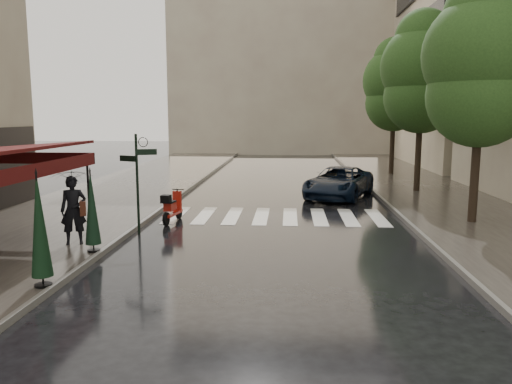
# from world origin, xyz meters

# --- Properties ---
(ground) EXTENTS (120.00, 120.00, 0.00)m
(ground) POSITION_xyz_m (0.00, 0.00, 0.00)
(ground) COLOR black
(ground) RESTS_ON ground
(sidewalk_near) EXTENTS (6.00, 60.00, 0.12)m
(sidewalk_near) POSITION_xyz_m (-4.50, 12.00, 0.06)
(sidewalk_near) COLOR #38332D
(sidewalk_near) RESTS_ON ground
(sidewalk_far) EXTENTS (5.50, 60.00, 0.12)m
(sidewalk_far) POSITION_xyz_m (10.25, 12.00, 0.06)
(sidewalk_far) COLOR #38332D
(sidewalk_far) RESTS_ON ground
(curb_near) EXTENTS (0.12, 60.00, 0.16)m
(curb_near) POSITION_xyz_m (-1.45, 12.00, 0.07)
(curb_near) COLOR #595651
(curb_near) RESTS_ON ground
(curb_far) EXTENTS (0.12, 60.00, 0.16)m
(curb_far) POSITION_xyz_m (7.45, 12.00, 0.07)
(curb_far) COLOR #595651
(curb_far) RESTS_ON ground
(crosswalk) EXTENTS (7.85, 3.20, 0.01)m
(crosswalk) POSITION_xyz_m (2.98, 6.00, 0.01)
(crosswalk) COLOR silver
(crosswalk) RESTS_ON ground
(signpost) EXTENTS (1.17, 0.29, 3.10)m
(signpost) POSITION_xyz_m (-1.19, 3.00, 1.83)
(signpost) COLOR black
(signpost) RESTS_ON ground
(haussmann_far) EXTENTS (8.00, 16.00, 18.50)m
(haussmann_far) POSITION_xyz_m (16.50, 26.00, 9.25)
(haussmann_far) COLOR gray
(haussmann_far) RESTS_ON ground
(backdrop_building) EXTENTS (22.00, 6.00, 20.00)m
(backdrop_building) POSITION_xyz_m (3.00, 38.00, 10.00)
(backdrop_building) COLOR gray
(backdrop_building) RESTS_ON ground
(tree_near) EXTENTS (3.80, 3.80, 7.99)m
(tree_near) POSITION_xyz_m (9.60, 5.00, 5.32)
(tree_near) COLOR black
(tree_near) RESTS_ON sidewalk_far
(tree_mid) EXTENTS (3.80, 3.80, 8.34)m
(tree_mid) POSITION_xyz_m (9.50, 12.00, 5.59)
(tree_mid) COLOR black
(tree_mid) RESTS_ON sidewalk_far
(tree_far) EXTENTS (3.80, 3.80, 8.16)m
(tree_far) POSITION_xyz_m (9.70, 19.00, 5.46)
(tree_far) COLOR black
(tree_far) RESTS_ON sidewalk_far
(pedestrian_with_umbrella) EXTENTS (1.45, 1.46, 2.58)m
(pedestrian_with_umbrella) POSITION_xyz_m (-2.47, 1.23, 1.83)
(pedestrian_with_umbrella) COLOR black
(pedestrian_with_umbrella) RESTS_ON sidewalk_near
(scooter) EXTENTS (0.55, 1.64, 1.08)m
(scooter) POSITION_xyz_m (-0.56, 4.72, 0.50)
(scooter) COLOR black
(scooter) RESTS_ON ground
(parked_car) EXTENTS (3.87, 5.40, 1.37)m
(parked_car) POSITION_xyz_m (5.69, 10.54, 0.68)
(parked_car) COLOR black
(parked_car) RESTS_ON ground
(parasol_front) EXTENTS (0.43, 0.43, 2.42)m
(parasol_front) POSITION_xyz_m (-1.65, -2.22, 1.42)
(parasol_front) COLOR black
(parasol_front) RESTS_ON sidewalk_near
(parasol_back) EXTENTS (0.40, 0.40, 2.16)m
(parasol_back) POSITION_xyz_m (-1.65, 0.50, 1.28)
(parasol_back) COLOR black
(parasol_back) RESTS_ON sidewalk_near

